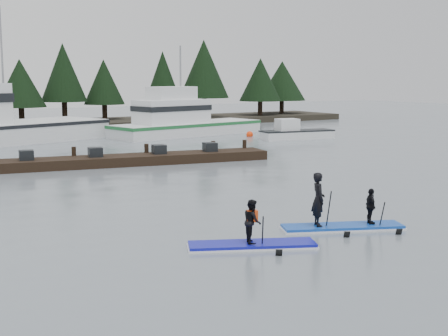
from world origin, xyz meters
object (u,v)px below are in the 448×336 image
fishing_boat_medium (184,128)px  paddleboard_duo (339,212)px  floating_dock (133,160)px  paddleboard_solo (252,234)px

fishing_boat_medium → paddleboard_duo: bearing=-120.4°
floating_dock → paddleboard_solo: paddleboard_solo is taller
paddleboard_solo → paddleboard_duo: paddleboard_duo is taller
fishing_boat_medium → paddleboard_duo: (-10.79, -30.51, -0.02)m
paddleboard_duo → paddleboard_solo: bearing=-151.6°
floating_dock → paddleboard_duo: 16.89m
fishing_boat_medium → paddleboard_duo: size_ratio=3.58×
floating_dock → paddleboard_solo: size_ratio=4.28×
fishing_boat_medium → floating_dock: 17.14m
fishing_boat_medium → paddleboard_duo: 32.36m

